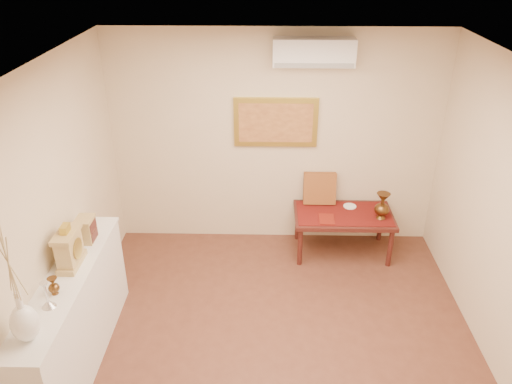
{
  "coord_description": "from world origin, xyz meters",
  "views": [
    {
      "loc": [
        -0.11,
        -3.43,
        3.61
      ],
      "look_at": [
        -0.21,
        1.15,
        1.22
      ],
      "focal_mm": 35.0,
      "sensor_mm": 36.0,
      "label": 1
    }
  ],
  "objects_px": {
    "brass_urn_tall": "(383,203)",
    "low_table": "(343,218)",
    "white_vase": "(13,279)",
    "mantel_clock": "(69,248)",
    "wooden_chest": "(86,229)",
    "display_ledge": "(75,320)"
  },
  "relations": [
    {
      "from": "wooden_chest",
      "to": "mantel_clock",
      "type": "bearing_deg",
      "value": -91.2
    },
    {
      "from": "white_vase",
      "to": "wooden_chest",
      "type": "distance_m",
      "value": 1.38
    },
    {
      "from": "mantel_clock",
      "to": "wooden_chest",
      "type": "xyz_separation_m",
      "value": [
        0.01,
        0.4,
        -0.05
      ]
    },
    {
      "from": "brass_urn_tall",
      "to": "display_ledge",
      "type": "bearing_deg",
      "value": -150.19
    },
    {
      "from": "mantel_clock",
      "to": "low_table",
      "type": "distance_m",
      "value": 3.25
    },
    {
      "from": "brass_urn_tall",
      "to": "low_table",
      "type": "bearing_deg",
      "value": 166.53
    },
    {
      "from": "low_table",
      "to": "display_ledge",
      "type": "bearing_deg",
      "value": -144.9
    },
    {
      "from": "low_table",
      "to": "mantel_clock",
      "type": "bearing_deg",
      "value": -147.45
    },
    {
      "from": "wooden_chest",
      "to": "low_table",
      "type": "relative_size",
      "value": 0.2
    },
    {
      "from": "white_vase",
      "to": "mantel_clock",
      "type": "distance_m",
      "value": 0.99
    },
    {
      "from": "white_vase",
      "to": "display_ledge",
      "type": "height_order",
      "value": "white_vase"
    },
    {
      "from": "brass_urn_tall",
      "to": "low_table",
      "type": "xyz_separation_m",
      "value": [
        -0.43,
        0.1,
        -0.28
      ]
    },
    {
      "from": "display_ledge",
      "to": "low_table",
      "type": "xyz_separation_m",
      "value": [
        2.67,
        1.88,
        -0.01
      ]
    },
    {
      "from": "white_vase",
      "to": "mantel_clock",
      "type": "bearing_deg",
      "value": 90.22
    },
    {
      "from": "brass_urn_tall",
      "to": "low_table",
      "type": "distance_m",
      "value": 0.52
    },
    {
      "from": "white_vase",
      "to": "low_table",
      "type": "bearing_deg",
      "value": 44.46
    },
    {
      "from": "brass_urn_tall",
      "to": "white_vase",
      "type": "bearing_deg",
      "value": -140.89
    },
    {
      "from": "white_vase",
      "to": "mantel_clock",
      "type": "xyz_separation_m",
      "value": [
        -0.0,
        0.92,
        -0.36
      ]
    },
    {
      "from": "brass_urn_tall",
      "to": "display_ledge",
      "type": "height_order",
      "value": "display_ledge"
    },
    {
      "from": "white_vase",
      "to": "wooden_chest",
      "type": "height_order",
      "value": "white_vase"
    },
    {
      "from": "wooden_chest",
      "to": "low_table",
      "type": "height_order",
      "value": "wooden_chest"
    },
    {
      "from": "display_ledge",
      "to": "mantel_clock",
      "type": "relative_size",
      "value": 4.93
    }
  ]
}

